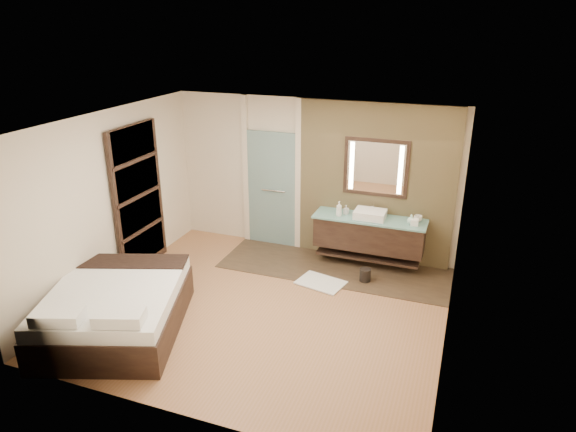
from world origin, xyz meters
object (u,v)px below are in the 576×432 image
at_px(mirror_unit, 376,168).
at_px(bed, 116,309).
at_px(vanity, 369,233).
at_px(waste_bin, 365,275).

bearing_deg(mirror_unit, bed, -129.66).
bearing_deg(vanity, mirror_unit, 90.00).
distance_m(vanity, waste_bin, 0.76).
bearing_deg(mirror_unit, vanity, -90.00).
height_order(mirror_unit, bed, mirror_unit).
xyz_separation_m(bed, waste_bin, (2.83, 2.48, -0.22)).
relative_size(vanity, waste_bin, 8.39).
bearing_deg(mirror_unit, waste_bin, -84.04).
distance_m(vanity, bed, 4.13).
bearing_deg(waste_bin, bed, -138.81).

